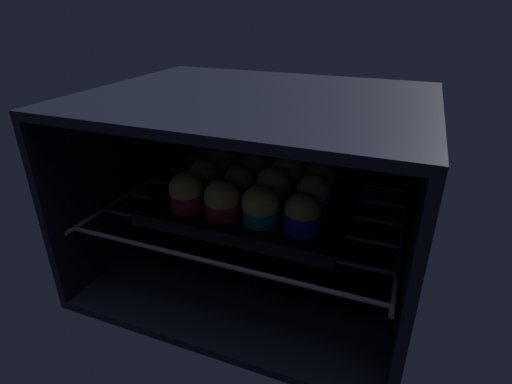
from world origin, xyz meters
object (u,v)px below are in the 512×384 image
object	(u,v)px
muffin_row0_col1	(222,200)
muffin_row0_col3	(302,214)
baking_tray	(256,203)
muffin_row1_col2	(272,188)
muffin_row2_col1	(254,171)
muffin_row1_col1	(239,184)
muffin_row0_col0	(186,193)
muffin_row0_col2	(260,206)
muffin_row2_col2	(288,174)
muffin_row2_col3	(320,180)
muffin_row1_col3	(313,195)
muffin_row1_col0	(205,177)
muffin_row2_col0	(221,164)

from	to	relation	value
muffin_row0_col1	muffin_row0_col3	world-z (taller)	muffin_row0_col1
baking_tray	muffin_row1_col2	bearing A→B (deg)	-3.03
muffin_row0_col1	muffin_row2_col1	bearing A→B (deg)	89.58
muffin_row1_col1	muffin_row0_col0	bearing A→B (deg)	-132.12
muffin_row0_col2	muffin_row2_col2	xyz separation A→B (cm)	(0.21, 14.43, 0.37)
muffin_row2_col3	muffin_row0_col1	bearing A→B (deg)	-133.08
muffin_row0_col2	muffin_row0_col3	world-z (taller)	muffin_row0_col2
muffin_row0_col2	baking_tray	bearing A→B (deg)	117.04
muffin_row1_col3	muffin_row1_col1	bearing A→B (deg)	178.52
baking_tray	muffin_row1_col0	world-z (taller)	muffin_row1_col0
muffin_row0_col0	muffin_row2_col2	bearing A→B (deg)	45.11
baking_tray	muffin_row1_col1	xyz separation A→B (cm)	(-3.67, 0.30, 3.47)
muffin_row1_col1	muffin_row2_col0	bearing A→B (deg)	136.72
muffin_row0_col2	muffin_row1_col3	bearing A→B (deg)	44.54
baking_tray	muffin_row1_col3	xyz separation A→B (cm)	(10.97, -0.07, 3.85)
muffin_row2_col1	baking_tray	bearing A→B (deg)	-65.57
muffin_row0_col3	muffin_row2_col3	xyz separation A→B (cm)	(-0.60, 14.25, 0.26)
muffin_row0_col1	muffin_row2_col2	size ratio (longest dim) A/B	0.91
muffin_row2_col2	muffin_row1_col0	bearing A→B (deg)	-153.00
muffin_row0_col3	muffin_row1_col2	world-z (taller)	muffin_row1_col2
muffin_row0_col3	muffin_row1_col2	xyz separation A→B (cm)	(-7.71, 6.85, 0.52)
muffin_row2_col0	muffin_row2_col3	size ratio (longest dim) A/B	1.03
muffin_row0_col3	muffin_row1_col1	bearing A→B (deg)	153.56
muffin_row0_col2	muffin_row2_col3	world-z (taller)	muffin_row2_col3
muffin_row0_col3	muffin_row2_col0	distance (cm)	25.85
muffin_row1_col2	muffin_row1_col0	bearing A→B (deg)	-179.60
muffin_row0_col2	muffin_row1_col0	world-z (taller)	muffin_row1_col0
muffin_row0_col2	muffin_row2_col0	size ratio (longest dim) A/B	0.94
muffin_row1_col0	muffin_row1_col2	bearing A→B (deg)	0.40
muffin_row2_col0	muffin_row2_col2	size ratio (longest dim) A/B	0.98
baking_tray	muffin_row1_col3	world-z (taller)	muffin_row1_col3
muffin_row0_col2	muffin_row1_col0	bearing A→B (deg)	154.28
muffin_row0_col0	muffin_row2_col1	size ratio (longest dim) A/B	1.07
muffin_row1_col0	muffin_row1_col2	size ratio (longest dim) A/B	1.02
muffin_row0_col2	muffin_row1_col3	size ratio (longest dim) A/B	0.96
muffin_row1_col3	muffin_row2_col0	xyz separation A→B (cm)	(-21.67, 7.00, 0.10)
muffin_row1_col0	muffin_row2_col3	size ratio (longest dim) A/B	1.05
muffin_row1_col1	muffin_row2_col0	world-z (taller)	muffin_row2_col0
muffin_row0_col3	muffin_row1_col1	world-z (taller)	same
muffin_row0_col2	muffin_row2_col3	bearing A→B (deg)	64.91
muffin_row0_col3	muffin_row1_col1	size ratio (longest dim) A/B	1.01
muffin_row1_col0	muffin_row1_col1	world-z (taller)	muffin_row1_col0
muffin_row1_col3	muffin_row2_col2	xyz separation A→B (cm)	(-7.06, 7.27, 0.20)
muffin_row0_col2	muffin_row1_col3	world-z (taller)	muffin_row1_col3
muffin_row2_col0	muffin_row2_col3	xyz separation A→B (cm)	(21.16, 0.30, -0.20)
muffin_row0_col1	muffin_row2_col0	world-z (taller)	muffin_row2_col0
muffin_row0_col0	muffin_row2_col3	bearing A→B (deg)	34.75
muffin_row1_col0	muffin_row1_col1	size ratio (longest dim) A/B	1.15
muffin_row2_col0	muffin_row0_col0	bearing A→B (deg)	-89.91
muffin_row1_col2	muffin_row0_col1	bearing A→B (deg)	-132.30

